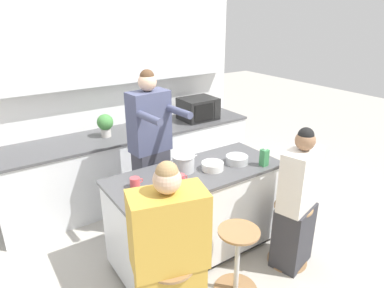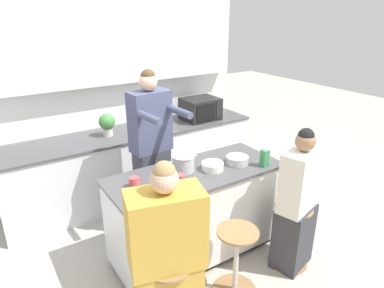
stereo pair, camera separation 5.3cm
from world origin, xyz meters
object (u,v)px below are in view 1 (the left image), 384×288
person_seated_near (297,206)px  potted_plant (105,124)px  coffee_cup_far (135,183)px  banana_bunch (152,190)px  bar_stool_rightmost (290,233)px  coffee_cup_near (181,179)px  microwave (198,109)px  fruit_bowl (237,160)px  kitchen_island (196,213)px  bar_stool_center (237,260)px  person_cooking (151,157)px  person_wrapped_blanket (169,259)px  juice_carton (264,157)px  cooking_pot (184,163)px

person_seated_near → potted_plant: size_ratio=5.08×
coffee_cup_far → banana_bunch: bearing=-61.9°
bar_stool_rightmost → banana_bunch: size_ratio=4.64×
coffee_cup_near → banana_bunch: 0.27m
bar_stool_rightmost → microwave: (0.32, 1.98, 0.71)m
bar_stool_rightmost → coffee_cup_near: bearing=151.6°
fruit_bowl → banana_bunch: (-0.95, -0.04, -0.02)m
kitchen_island → coffee_cup_far: 0.77m
bar_stool_center → person_seated_near: bearing=-1.7°
bar_stool_center → banana_bunch: bearing=135.7°
person_seated_near → potted_plant: bearing=100.7°
kitchen_island → person_cooking: (-0.16, 0.59, 0.42)m
person_wrapped_blanket → banana_bunch: 0.61m
juice_carton → banana_bunch: bearing=172.9°
banana_bunch → potted_plant: (0.19, 1.52, 0.12)m
coffee_cup_near → banana_bunch: bearing=178.3°
fruit_bowl → juice_carton: juice_carton is taller
person_cooking → coffee_cup_near: bearing=-102.0°
kitchen_island → potted_plant: size_ratio=6.09×
person_cooking → juice_carton: (0.77, -0.84, 0.11)m
coffee_cup_near → microwave: microwave is taller
person_seated_near → bar_stool_center: bearing=162.8°
person_wrapped_blanket → banana_bunch: (0.15, 0.52, 0.27)m
banana_bunch → coffee_cup_far: bearing=118.1°
coffee_cup_near → bar_stool_center: bearing=-63.7°
person_wrapped_blanket → juice_carton: size_ratio=7.88×
bar_stool_center → potted_plant: 2.18m
person_cooking → person_seated_near: bearing=-60.7°
person_wrapped_blanket → fruit_bowl: bearing=41.8°
person_wrapped_blanket → cooking_pot: person_wrapped_blanket is taller
banana_bunch → microwave: size_ratio=0.28×
fruit_bowl → person_cooking: bearing=131.8°
bar_stool_rightmost → person_cooking: (-0.82, 1.20, 0.56)m
person_cooking → coffee_cup_near: size_ratio=16.90×
coffee_cup_near → banana_bunch: coffee_cup_near is taller
fruit_bowl → bar_stool_rightmost: bearing=-66.7°
bar_stool_center → person_seated_near: 0.74m
bar_stool_rightmost → microwave: bearing=80.9°
fruit_bowl → coffee_cup_far: (-1.03, 0.11, 0.01)m
kitchen_island → juice_carton: bearing=-22.6°
juice_carton → fruit_bowl: bearing=134.2°
microwave → potted_plant: bearing=178.1°
bar_stool_rightmost → potted_plant: bearing=116.1°
fruit_bowl → coffee_cup_near: (-0.68, -0.05, 0.01)m
person_cooking → banana_bunch: bearing=-122.0°
cooking_pot → juice_carton: bearing=-25.4°
kitchen_island → cooking_pot: size_ratio=5.51×
bar_stool_center → bar_stool_rightmost: bearing=0.2°
person_wrapped_blanket → coffee_cup_far: 0.74m
microwave → person_wrapped_blanket: bearing=-129.4°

